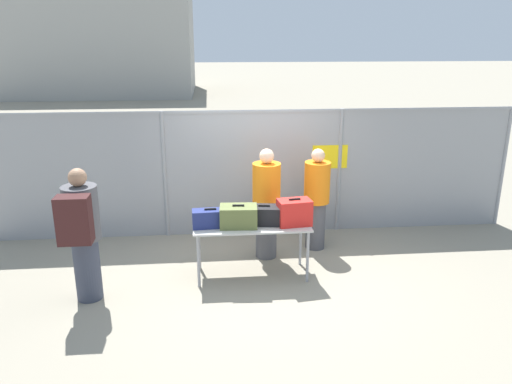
{
  "coord_description": "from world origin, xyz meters",
  "views": [
    {
      "loc": [
        -0.7,
        -6.46,
        3.27
      ],
      "look_at": [
        -0.05,
        0.57,
        1.05
      ],
      "focal_mm": 35.0,
      "sensor_mm": 36.0,
      "label": 1
    }
  ],
  "objects_px": {
    "inspection_table": "(252,229)",
    "traveler_hooded": "(82,231)",
    "security_worker_far": "(317,198)",
    "utility_trailer": "(350,182)",
    "suitcase_red": "(294,212)",
    "suitcase_black": "(264,215)",
    "suitcase_navy": "(211,218)",
    "suitcase_olive": "(238,216)",
    "security_worker_near": "(266,202)"
  },
  "relations": [
    {
      "from": "suitcase_navy",
      "to": "suitcase_red",
      "type": "relative_size",
      "value": 1.05
    },
    {
      "from": "traveler_hooded",
      "to": "utility_trailer",
      "type": "height_order",
      "value": "traveler_hooded"
    },
    {
      "from": "suitcase_navy",
      "to": "traveler_hooded",
      "type": "xyz_separation_m",
      "value": [
        -1.59,
        -0.47,
        0.06
      ]
    },
    {
      "from": "traveler_hooded",
      "to": "utility_trailer",
      "type": "bearing_deg",
      "value": 38.56
    },
    {
      "from": "suitcase_black",
      "to": "traveler_hooded",
      "type": "bearing_deg",
      "value": -167.44
    },
    {
      "from": "suitcase_black",
      "to": "security_worker_far",
      "type": "distance_m",
      "value": 1.27
    },
    {
      "from": "security_worker_near",
      "to": "utility_trailer",
      "type": "bearing_deg",
      "value": -124.82
    },
    {
      "from": "suitcase_red",
      "to": "traveler_hooded",
      "type": "distance_m",
      "value": 2.77
    },
    {
      "from": "suitcase_olive",
      "to": "suitcase_black",
      "type": "distance_m",
      "value": 0.36
    },
    {
      "from": "traveler_hooded",
      "to": "security_worker_far",
      "type": "bearing_deg",
      "value": 22.54
    },
    {
      "from": "suitcase_olive",
      "to": "security_worker_far",
      "type": "height_order",
      "value": "security_worker_far"
    },
    {
      "from": "suitcase_navy",
      "to": "suitcase_olive",
      "type": "distance_m",
      "value": 0.38
    },
    {
      "from": "inspection_table",
      "to": "security_worker_near",
      "type": "height_order",
      "value": "security_worker_near"
    },
    {
      "from": "security_worker_near",
      "to": "security_worker_far",
      "type": "bearing_deg",
      "value": -158.55
    },
    {
      "from": "security_worker_near",
      "to": "inspection_table",
      "type": "bearing_deg",
      "value": 70.18
    },
    {
      "from": "inspection_table",
      "to": "utility_trailer",
      "type": "height_order",
      "value": "inspection_table"
    },
    {
      "from": "suitcase_olive",
      "to": "inspection_table",
      "type": "bearing_deg",
      "value": 19.72
    },
    {
      "from": "suitcase_red",
      "to": "security_worker_far",
      "type": "height_order",
      "value": "security_worker_far"
    },
    {
      "from": "suitcase_navy",
      "to": "utility_trailer",
      "type": "distance_m",
      "value": 4.26
    },
    {
      "from": "traveler_hooded",
      "to": "inspection_table",
      "type": "bearing_deg",
      "value": 12.93
    },
    {
      "from": "suitcase_black",
      "to": "security_worker_near",
      "type": "relative_size",
      "value": 0.31
    },
    {
      "from": "inspection_table",
      "to": "suitcase_olive",
      "type": "bearing_deg",
      "value": -160.28
    },
    {
      "from": "utility_trailer",
      "to": "security_worker_far",
      "type": "bearing_deg",
      "value": -117.99
    },
    {
      "from": "security_worker_near",
      "to": "utility_trailer",
      "type": "relative_size",
      "value": 0.44
    },
    {
      "from": "suitcase_black",
      "to": "security_worker_near",
      "type": "height_order",
      "value": "security_worker_near"
    },
    {
      "from": "inspection_table",
      "to": "suitcase_red",
      "type": "relative_size",
      "value": 3.33
    },
    {
      "from": "suitcase_black",
      "to": "suitcase_red",
      "type": "relative_size",
      "value": 1.09
    },
    {
      "from": "suitcase_navy",
      "to": "suitcase_black",
      "type": "bearing_deg",
      "value": 3.57
    },
    {
      "from": "suitcase_navy",
      "to": "traveler_hooded",
      "type": "distance_m",
      "value": 1.66
    },
    {
      "from": "inspection_table",
      "to": "traveler_hooded",
      "type": "height_order",
      "value": "traveler_hooded"
    },
    {
      "from": "inspection_table",
      "to": "suitcase_navy",
      "type": "relative_size",
      "value": 3.18
    },
    {
      "from": "security_worker_far",
      "to": "utility_trailer",
      "type": "xyz_separation_m",
      "value": [
        1.18,
        2.22,
        -0.42
      ]
    },
    {
      "from": "suitcase_red",
      "to": "security_worker_near",
      "type": "xyz_separation_m",
      "value": [
        -0.31,
        0.68,
        -0.08
      ]
    },
    {
      "from": "security_worker_far",
      "to": "suitcase_red",
      "type": "bearing_deg",
      "value": 67.8
    },
    {
      "from": "suitcase_olive",
      "to": "suitcase_black",
      "type": "relative_size",
      "value": 0.99
    },
    {
      "from": "inspection_table",
      "to": "suitcase_olive",
      "type": "height_order",
      "value": "suitcase_olive"
    },
    {
      "from": "suitcase_black",
      "to": "suitcase_red",
      "type": "distance_m",
      "value": 0.42
    },
    {
      "from": "inspection_table",
      "to": "security_worker_near",
      "type": "distance_m",
      "value": 0.69
    },
    {
      "from": "suitcase_red",
      "to": "utility_trailer",
      "type": "xyz_separation_m",
      "value": [
        1.69,
        3.16,
        -0.53
      ]
    },
    {
      "from": "security_worker_far",
      "to": "traveler_hooded",
      "type": "bearing_deg",
      "value": 29.58
    },
    {
      "from": "suitcase_black",
      "to": "traveler_hooded",
      "type": "height_order",
      "value": "traveler_hooded"
    },
    {
      "from": "inspection_table",
      "to": "suitcase_olive",
      "type": "relative_size",
      "value": 3.08
    },
    {
      "from": "suitcase_olive",
      "to": "utility_trailer",
      "type": "xyz_separation_m",
      "value": [
        2.46,
        3.16,
        -0.5
      ]
    },
    {
      "from": "suitcase_navy",
      "to": "inspection_table",
      "type": "bearing_deg",
      "value": 4.84
    },
    {
      "from": "suitcase_black",
      "to": "utility_trailer",
      "type": "relative_size",
      "value": 0.14
    },
    {
      "from": "suitcase_red",
      "to": "suitcase_black",
      "type": "bearing_deg",
      "value": 170.85
    },
    {
      "from": "inspection_table",
      "to": "traveler_hooded",
      "type": "bearing_deg",
      "value": -166.43
    },
    {
      "from": "utility_trailer",
      "to": "traveler_hooded",
      "type": "bearing_deg",
      "value": -140.8
    },
    {
      "from": "suitcase_navy",
      "to": "utility_trailer",
      "type": "bearing_deg",
      "value": 47.87
    },
    {
      "from": "suitcase_red",
      "to": "inspection_table",
      "type": "bearing_deg",
      "value": 173.31
    }
  ]
}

